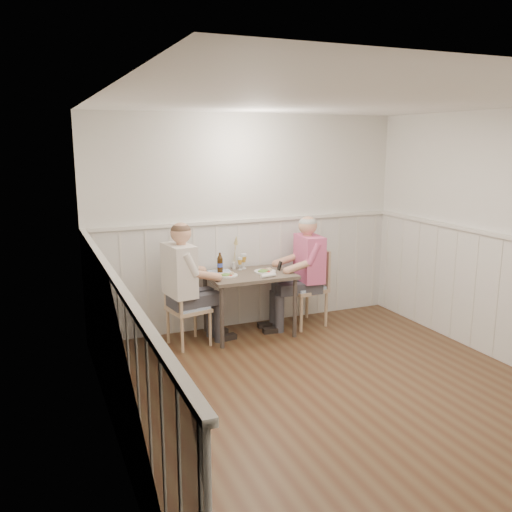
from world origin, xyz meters
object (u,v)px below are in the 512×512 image
Objects in this scene: dining_table at (249,281)px; man_in_pink at (306,280)px; chair_right at (308,284)px; grass_vase at (234,254)px; chair_left at (184,306)px; diner_cream at (184,294)px; beer_bottle at (220,264)px.

man_in_pink is at bearing -0.74° from dining_table.
chair_right is (0.82, 0.05, -0.13)m from dining_table.
man_in_pink is at bearing -19.24° from grass_vase.
chair_left is 0.62× the size of man_in_pink.
diner_cream is at bearing 75.59° from chair_left.
chair_right is at bearing 39.61° from man_in_pink.
grass_vase is at bearing 107.10° from dining_table.
dining_table is 0.82m from diner_cream.
chair_right is at bearing 3.92° from chair_left.
dining_table is at bearing -176.48° from chair_right.
dining_table is 0.83m from chair_right.
diner_cream is at bearing -176.30° from dining_table.
chair_left is 0.69m from beer_bottle.
beer_bottle reaches higher than dining_table.
chair_left is (-1.64, -0.11, -0.05)m from chair_right.
man_in_pink reaches higher than beer_bottle.
beer_bottle is at bearing 169.90° from man_in_pink.
man_in_pink is 3.36× the size of grass_vase.
chair_right is 0.67× the size of diner_cream.
chair_left is at bearing -178.09° from man_in_pink.
man_in_pink is 5.88× the size of beer_bottle.
man_in_pink is (1.56, 0.05, 0.12)m from chair_left.
man_in_pink is 0.95m from grass_vase.
chair_left is at bearing -154.87° from grass_vase.
beer_bottle is (-1.05, 0.19, 0.26)m from man_in_pink.
beer_bottle is 0.57× the size of grass_vase.
diner_cream is (-1.63, -0.10, 0.08)m from chair_right.
man_in_pink is 1.56m from diner_cream.
beer_bottle is (0.51, 0.23, 0.25)m from diner_cream.
grass_vase reaches higher than beer_bottle.
diner_cream is at bearing -178.42° from man_in_pink.
grass_vase is at bearing 25.63° from beer_bottle.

